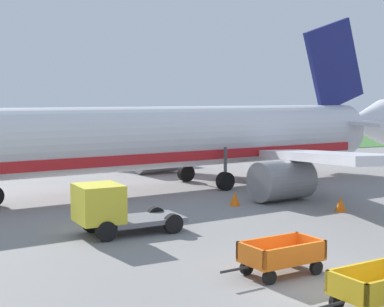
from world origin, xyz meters
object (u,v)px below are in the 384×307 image
Objects in this scene: airplane at (185,138)px; traffic_cone_near_plane at (235,199)px; baggage_cart_second_in_row at (281,256)px; traffic_cone_mid_apron at (341,204)px; service_truck_beside_carts at (110,208)px; traffic_cone_by_carts at (296,242)px; baggage_cart_nearest at (379,287)px.

traffic_cone_near_plane is at bearing -90.24° from airplane.
baggage_cart_second_in_row is 4.94× the size of traffic_cone_mid_apron.
traffic_cone_by_carts is at bearing -42.55° from service_truck_beside_carts.
airplane is 7.04m from traffic_cone_near_plane.
baggage_cart_nearest is 5.03× the size of traffic_cone_near_plane.
baggage_cart_second_in_row is (-4.23, -17.31, -2.45)m from airplane.
traffic_cone_near_plane is at bearing 75.98° from traffic_cone_by_carts.
traffic_cone_near_plane is at bearing 25.46° from service_truck_beside_carts.
service_truck_beside_carts is 11.60m from traffic_cone_mid_apron.
traffic_cone_near_plane is 5.26m from traffic_cone_mid_apron.
baggage_cart_second_in_row is 7.97m from service_truck_beside_carts.
traffic_cone_by_carts is (-2.19, -15.15, -2.75)m from airplane.
airplane is at bearing 80.36° from baggage_cart_nearest.
baggage_cart_second_in_row is at bearing -103.72° from airplane.
baggage_cart_nearest reaches higher than traffic_cone_near_plane.
traffic_cone_near_plane is at bearing 138.70° from traffic_cone_mid_apron.
baggage_cart_nearest and baggage_cart_second_in_row have the same top height.
baggage_cart_nearest is 5.91× the size of traffic_cone_by_carts.
airplane is 11.06m from traffic_cone_mid_apron.
traffic_cone_mid_apron is at bearing -68.52° from airplane.
service_truck_beside_carts reaches higher than baggage_cart_second_in_row.
baggage_cart_nearest reaches higher than traffic_cone_by_carts.
traffic_cone_by_carts is at bearing 76.65° from baggage_cart_nearest.
airplane is at bearing 111.48° from traffic_cone_mid_apron.
airplane is 21.31m from baggage_cart_nearest.
traffic_cone_mid_apron is at bearing 55.55° from baggage_cart_nearest.
baggage_cart_nearest is at bearing -103.75° from traffic_cone_near_plane.
traffic_cone_mid_apron reaches higher than traffic_cone_near_plane.
baggage_cart_nearest is 1.00× the size of baggage_cart_second_in_row.
baggage_cart_nearest is at bearing -124.45° from traffic_cone_mid_apron.
traffic_cone_near_plane reaches higher than traffic_cone_by_carts.
baggage_cart_second_in_row is at bearing -111.23° from traffic_cone_near_plane.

